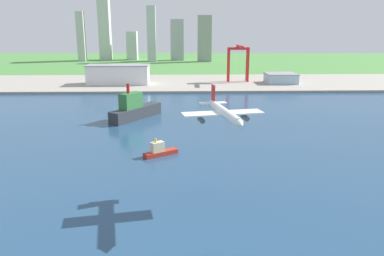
{
  "coord_description": "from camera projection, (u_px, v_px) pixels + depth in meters",
  "views": [
    {
      "loc": [
        2.48,
        36.5,
        64.65
      ],
      "look_at": [
        7.74,
        214.15,
        18.03
      ],
      "focal_mm": 35.92,
      "sensor_mm": 36.0,
      "label": 1
    }
  ],
  "objects": [
    {
      "name": "water_bay",
      "position": [
        177.0,
        148.0,
        213.07
      ],
      "size": [
        840.0,
        360.0,
        0.15
      ],
      "primitive_type": "cube",
      "color": "navy",
      "rests_on": "ground"
    },
    {
      "name": "distant_skyline",
      "position": [
        141.0,
        35.0,
        764.63
      ],
      "size": [
        261.52,
        71.69,
        131.99
      ],
      "color": "#B1B2B5",
      "rests_on": "ground"
    },
    {
      "name": "airplane_landing",
      "position": [
        224.0,
        113.0,
        139.34
      ],
      "size": [
        30.8,
        37.38,
        11.42
      ],
      "color": "white"
    },
    {
      "name": "port_crane_red",
      "position": [
        238.0,
        56.0,
        447.34
      ],
      "size": [
        24.94,
        39.89,
        42.65
      ],
      "color": "red",
      "rests_on": "industrial_pier"
    },
    {
      "name": "warehouse_annex",
      "position": [
        281.0,
        78.0,
        442.63
      ],
      "size": [
        34.31,
        31.47,
        11.28
      ],
      "color": "#99BCD1",
      "rests_on": "industrial_pier"
    },
    {
      "name": "industrial_pier",
      "position": [
        179.0,
        83.0,
        454.48
      ],
      "size": [
        840.0,
        140.0,
        2.5
      ],
      "primitive_type": "cube",
      "color": "#9D968B",
      "rests_on": "ground"
    },
    {
      "name": "ground_plane",
      "position": [
        177.0,
        122.0,
        271.1
      ],
      "size": [
        2400.0,
        2400.0,
        0.0
      ],
      "primitive_type": "plane",
      "color": "#4A853F"
    },
    {
      "name": "warehouse_main",
      "position": [
        118.0,
        74.0,
        434.28
      ],
      "size": [
        69.53,
        28.89,
        21.6
      ],
      "color": "white",
      "rests_on": "industrial_pier"
    },
    {
      "name": "container_barge",
      "position": [
        135.0,
        109.0,
        277.38
      ],
      "size": [
        34.58,
        44.98,
        26.69
      ],
      "color": "#2D3338",
      "rests_on": "water_bay"
    },
    {
      "name": "tugboat_small",
      "position": [
        159.0,
        151.0,
        198.77
      ],
      "size": [
        18.21,
        14.03,
        9.46
      ],
      "color": "#B22D1E",
      "rests_on": "water_bay"
    }
  ]
}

